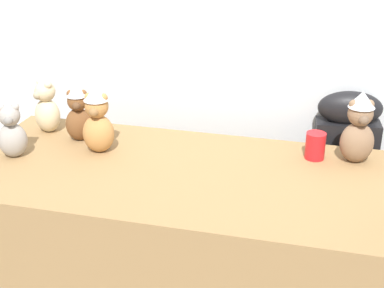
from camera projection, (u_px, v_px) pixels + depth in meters
display_table at (192, 250)px, 2.31m from camera, size 1.82×0.80×0.72m
instrument_case at (341, 185)px, 2.60m from camera, size 0.29×0.15×0.92m
teddy_bear_caramel at (98, 120)px, 2.29m from camera, size 0.14×0.13×0.29m
teddy_bear_sand at (47, 108)px, 2.50m from camera, size 0.16×0.15×0.24m
teddy_bear_chestnut at (78, 113)px, 2.41m from camera, size 0.14×0.13×0.26m
teddy_bear_ash at (12, 132)px, 2.26m from camera, size 0.15×0.14×0.23m
teddy_bear_mocha at (359, 128)px, 2.20m from camera, size 0.16×0.15×0.30m
party_cup_red at (315, 146)px, 2.26m from camera, size 0.08×0.08×0.11m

